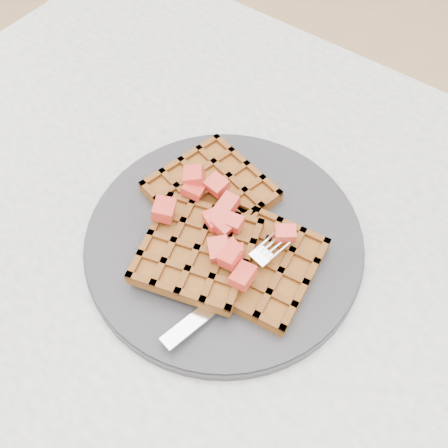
% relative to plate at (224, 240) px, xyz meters
% --- Properties ---
extents(ground, '(4.00, 4.00, 0.00)m').
position_rel_plate_xyz_m(ground, '(0.09, -0.02, -0.76)').
color(ground, tan).
rests_on(ground, ground).
extents(table, '(1.20, 0.80, 0.75)m').
position_rel_plate_xyz_m(table, '(0.09, -0.02, -0.12)').
color(table, silver).
rests_on(table, ground).
extents(plate, '(0.31, 0.31, 0.02)m').
position_rel_plate_xyz_m(plate, '(0.00, 0.00, 0.00)').
color(plate, '#242427').
rests_on(plate, table).
extents(waffles, '(0.23, 0.22, 0.03)m').
position_rel_plate_xyz_m(waffles, '(0.00, -0.00, 0.02)').
color(waffles, brown).
rests_on(waffles, plate).
extents(strawberry_pile, '(0.15, 0.15, 0.02)m').
position_rel_plate_xyz_m(strawberry_pile, '(0.00, 0.00, 0.05)').
color(strawberry_pile, '#A5120C').
rests_on(strawberry_pile, waffles).
extents(fork, '(0.06, 0.18, 0.02)m').
position_rel_plate_xyz_m(fork, '(0.05, -0.04, 0.02)').
color(fork, silver).
rests_on(fork, plate).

